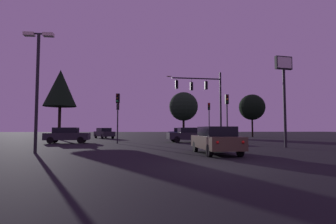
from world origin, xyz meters
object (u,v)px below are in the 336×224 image
object	(u,v)px
car_crossing_right	(67,135)
parking_lot_lamp_post	(38,75)
traffic_light_far_side	(209,114)
traffic_light_median	(118,113)
tree_center_horizon	(252,107)
car_crossing_left	(189,135)
car_far_lane	(184,133)
tree_left_far	(60,88)
traffic_light_corner_right	(227,109)
traffic_light_corner_left	(118,108)
car_parked_lot	(104,133)
tree_behind_sign	(184,107)
car_nearside_lane	(216,140)
store_sign_illuminated	(284,80)
traffic_signal_mast_arm	(205,94)

from	to	relation	value
car_crossing_right	parking_lot_lamp_post	world-z (taller)	parking_lot_lamp_post
traffic_light_far_side	traffic_light_median	bearing A→B (deg)	-167.45
traffic_light_far_side	tree_center_horizon	bearing A→B (deg)	46.16
car_crossing_left	parking_lot_lamp_post	world-z (taller)	parking_lot_lamp_post
car_far_lane	tree_left_far	distance (m)	17.47
traffic_light_median	traffic_light_corner_right	bearing A→B (deg)	-29.56
traffic_light_corner_left	car_parked_lot	xyz separation A→B (m)	(-3.13, 13.83, -2.54)
car_parked_lot	tree_behind_sign	world-z (taller)	tree_behind_sign
car_nearside_lane	car_parked_lot	distance (m)	26.47
store_sign_illuminated	parking_lot_lamp_post	bearing A→B (deg)	-170.33
car_crossing_right	traffic_light_corner_left	bearing A→B (deg)	-15.31
car_far_lane	tree_behind_sign	bearing A→B (deg)	81.16
traffic_light_corner_left	car_crossing_right	bearing A→B (deg)	164.69
car_parked_lot	tree_behind_sign	distance (m)	15.82
traffic_signal_mast_arm	tree_behind_sign	xyz separation A→B (m)	(0.66, 18.63, 0.13)
store_sign_illuminated	tree_center_horizon	size ratio (longest dim) A/B	0.95
traffic_signal_mast_arm	car_parked_lot	world-z (taller)	traffic_signal_mast_arm
traffic_light_corner_left	car_crossing_left	size ratio (longest dim) A/B	1.01
parking_lot_lamp_post	tree_left_far	xyz separation A→B (m)	(-4.34, 18.94, 2.02)
tree_left_far	store_sign_illuminated	bearing A→B (deg)	-37.10
store_sign_illuminated	tree_behind_sign	bearing A→B (deg)	96.58
store_sign_illuminated	tree_left_far	distance (m)	26.67
car_parked_lot	tree_behind_sign	size ratio (longest dim) A/B	0.55
traffic_light_far_side	tree_behind_sign	size ratio (longest dim) A/B	0.58
traffic_light_corner_right	traffic_light_median	world-z (taller)	traffic_light_corner_right
car_far_lane	car_parked_lot	distance (m)	11.60
traffic_light_far_side	car_parked_lot	bearing A→B (deg)	154.94
car_crossing_right	car_far_lane	world-z (taller)	same
car_nearside_lane	store_sign_illuminated	world-z (taller)	store_sign_illuminated
car_far_lane	traffic_light_corner_right	bearing A→B (deg)	-80.66
traffic_light_corner_right	car_far_lane	world-z (taller)	traffic_light_corner_right
car_nearside_lane	parking_lot_lamp_post	bearing A→B (deg)	170.89
parking_lot_lamp_post	store_sign_illuminated	size ratio (longest dim) A/B	1.02
car_crossing_left	store_sign_illuminated	world-z (taller)	store_sign_illuminated
traffic_light_corner_left	store_sign_illuminated	size ratio (longest dim) A/B	0.68
traffic_light_median	traffic_light_far_side	world-z (taller)	traffic_light_far_side
car_nearside_lane	traffic_signal_mast_arm	bearing A→B (deg)	78.69
car_crossing_right	traffic_light_far_side	bearing A→B (deg)	20.85
traffic_light_corner_left	traffic_light_far_side	size ratio (longest dim) A/B	1.01
car_crossing_left	tree_center_horizon	world-z (taller)	tree_center_horizon
tree_left_far	car_far_lane	bearing A→B (deg)	5.70
car_parked_lot	tree_center_horizon	bearing A→B (deg)	10.01
store_sign_illuminated	car_far_lane	bearing A→B (deg)	105.30
traffic_signal_mast_arm	traffic_light_far_side	xyz separation A→B (m)	(1.61, 4.28, -1.98)
traffic_signal_mast_arm	store_sign_illuminated	xyz separation A→B (m)	(3.89, -9.41, -0.20)
traffic_light_median	car_nearside_lane	bearing A→B (deg)	-66.68
traffic_light_far_side	car_parked_lot	distance (m)	15.54
parking_lot_lamp_post	car_nearside_lane	bearing A→B (deg)	-9.11
traffic_signal_mast_arm	car_crossing_left	size ratio (longest dim) A/B	1.64
car_far_lane	tree_left_far	xyz separation A→B (m)	(-16.39, -1.64, 5.81)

